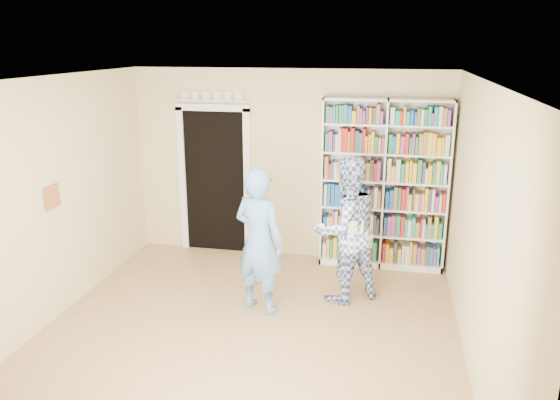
% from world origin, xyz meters
% --- Properties ---
extents(floor, '(5.00, 5.00, 0.00)m').
position_xyz_m(floor, '(0.00, 0.00, 0.00)').
color(floor, '#A57B50').
rests_on(floor, ground).
extents(ceiling, '(5.00, 5.00, 0.00)m').
position_xyz_m(ceiling, '(0.00, 0.00, 2.70)').
color(ceiling, white).
rests_on(ceiling, wall_back).
extents(wall_back, '(4.50, 0.00, 4.50)m').
position_xyz_m(wall_back, '(0.00, 2.50, 1.35)').
color(wall_back, beige).
rests_on(wall_back, floor).
extents(wall_left, '(0.00, 5.00, 5.00)m').
position_xyz_m(wall_left, '(-2.25, 0.00, 1.35)').
color(wall_left, beige).
rests_on(wall_left, floor).
extents(wall_right, '(0.00, 5.00, 5.00)m').
position_xyz_m(wall_right, '(2.25, 0.00, 1.35)').
color(wall_right, beige).
rests_on(wall_right, floor).
extents(bookshelf, '(1.70, 0.32, 2.34)m').
position_xyz_m(bookshelf, '(1.35, 2.34, 1.18)').
color(bookshelf, white).
rests_on(bookshelf, floor).
extents(doorway, '(1.10, 0.08, 2.43)m').
position_xyz_m(doorway, '(-1.10, 2.48, 1.18)').
color(doorway, black).
rests_on(doorway, floor).
extents(wall_art, '(0.03, 0.25, 0.25)m').
position_xyz_m(wall_art, '(-2.23, 0.20, 1.40)').
color(wall_art, brown).
rests_on(wall_art, wall_left).
extents(man_blue, '(0.73, 0.61, 1.71)m').
position_xyz_m(man_blue, '(-0.01, 0.71, 0.86)').
color(man_blue, '#5E95D2').
rests_on(man_blue, floor).
extents(man_plaid, '(1.09, 1.05, 1.78)m').
position_xyz_m(man_plaid, '(0.94, 1.20, 0.89)').
color(man_plaid, '#33519B').
rests_on(man_plaid, floor).
extents(paper_sheet, '(0.17, 0.11, 0.28)m').
position_xyz_m(paper_sheet, '(1.07, 0.98, 0.95)').
color(paper_sheet, white).
rests_on(paper_sheet, man_plaid).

